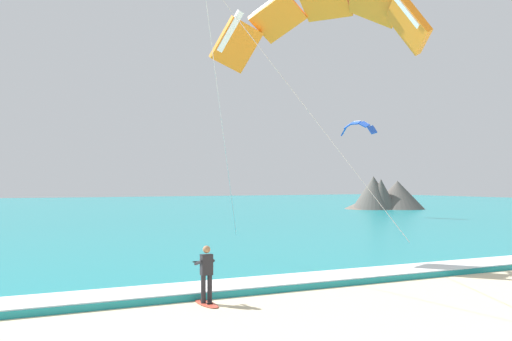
# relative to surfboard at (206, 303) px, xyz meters

# --- Properties ---
(sea) EXTENTS (200.00, 120.00, 0.20)m
(sea) POSITION_rel_surfboard_xyz_m (3.20, 60.57, 0.07)
(sea) COLOR teal
(sea) RESTS_ON ground
(surf_foam) EXTENTS (200.00, 1.92, 0.04)m
(surf_foam) POSITION_rel_surfboard_xyz_m (3.20, 1.57, 0.19)
(surf_foam) COLOR white
(surf_foam) RESTS_ON sea
(surfboard) EXTENTS (0.46, 1.41, 0.09)m
(surfboard) POSITION_rel_surfboard_xyz_m (0.00, 0.00, 0.00)
(surfboard) COLOR #E04C38
(surfboard) RESTS_ON ground
(kitesurfer) EXTENTS (0.55, 0.53, 1.69)m
(kitesurfer) POSITION_rel_surfboard_xyz_m (-0.00, 0.02, 0.91)
(kitesurfer) COLOR #232328
(kitesurfer) RESTS_ON ground
(kite_primary) EXTENTS (10.00, 8.41, 10.88)m
(kite_primary) POSITION_rel_surfboard_xyz_m (7.32, 5.20, 10.59)
(kite_primary) COLOR orange
(kite_distant) EXTENTS (2.09, 3.72, 1.44)m
(kite_distant) POSITION_rel_surfboard_xyz_m (28.06, 30.43, 8.96)
(kite_distant) COLOR blue
(headland_right) EXTENTS (10.22, 9.19, 4.32)m
(headland_right) POSITION_rel_surfboard_xyz_m (40.99, 42.41, 1.73)
(headland_right) COLOR #56514C
(headland_right) RESTS_ON ground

